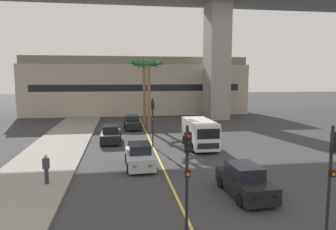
{
  "coord_description": "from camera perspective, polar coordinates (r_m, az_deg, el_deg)",
  "views": [
    {
      "loc": [
        -2.71,
        -3.64,
        6.01
      ],
      "look_at": [
        0.0,
        14.0,
        3.79
      ],
      "focal_mm": 33.37,
      "sensor_mm": 36.0,
      "label": 1
    }
  ],
  "objects": [
    {
      "name": "pedestrian_mid_block",
      "position": [
        18.54,
        -21.36,
        -9.11
      ],
      "size": [
        0.34,
        0.22,
        1.62
      ],
      "color": "#2D2D38",
      "rests_on": "sidewalk_left"
    },
    {
      "name": "pier_building_backdrop",
      "position": [
        51.24,
        -5.73,
        5.28
      ],
      "size": [
        34.9,
        8.04,
        9.02
      ],
      "color": "#BCB29E",
      "rests_on": "ground"
    },
    {
      "name": "car_queue_third",
      "position": [
        29.04,
        -10.39,
        -3.54
      ],
      "size": [
        1.85,
        4.11,
        1.56
      ],
      "color": "black",
      "rests_on": "ground"
    },
    {
      "name": "car_queue_front",
      "position": [
        16.64,
        13.85,
        -11.67
      ],
      "size": [
        1.94,
        4.16,
        1.56
      ],
      "color": "black",
      "rests_on": "ground"
    },
    {
      "name": "delivery_van",
      "position": [
        26.41,
        5.8,
        -3.27
      ],
      "size": [
        2.19,
        5.27,
        2.36
      ],
      "color": "white",
      "rests_on": "ground"
    },
    {
      "name": "car_queue_fourth",
      "position": [
        21.04,
        -5.22,
        -7.52
      ],
      "size": [
        1.92,
        4.14,
        1.56
      ],
      "color": "#B7BABF",
      "rests_on": "ground"
    },
    {
      "name": "traffic_light_median_far",
      "position": [
        26.42,
        -2.82,
        -0.11
      ],
      "size": [
        0.24,
        0.37,
        4.2
      ],
      "color": "black",
      "rests_on": "ground"
    },
    {
      "name": "palm_tree_mid_median",
      "position": [
        39.86,
        -4.37,
        8.1
      ],
      "size": [
        3.54,
        3.56,
        8.12
      ],
      "color": "brown",
      "rests_on": "ground"
    },
    {
      "name": "palm_tree_near_median",
      "position": [
        33.69,
        -3.5,
        7.67
      ],
      "size": [
        3.08,
        3.09,
        7.77
      ],
      "color": "brown",
      "rests_on": "ground"
    },
    {
      "name": "traffic_light_median_near",
      "position": [
        11.82,
        3.56,
        -9.13
      ],
      "size": [
        0.24,
        0.37,
        4.2
      ],
      "color": "black",
      "rests_on": "ground"
    },
    {
      "name": "car_queue_second",
      "position": [
        36.02,
        -6.49,
        -1.42
      ],
      "size": [
        1.95,
        4.16,
        1.56
      ],
      "color": "black",
      "rests_on": "ground"
    },
    {
      "name": "sidewalk_left",
      "position": [
        21.18,
        -23.16,
        -9.78
      ],
      "size": [
        4.8,
        80.0,
        0.15
      ],
      "primitive_type": "cube",
      "color": "gray",
      "rests_on": "ground"
    },
    {
      "name": "traffic_light_right_far_corner",
      "position": [
        13.31,
        27.76,
        -8.08
      ],
      "size": [
        0.24,
        0.37,
        4.2
      ],
      "color": "black",
      "rests_on": "ground"
    },
    {
      "name": "lane_stripe_center",
      "position": [
        28.41,
        -3.08,
        -5.14
      ],
      "size": [
        0.14,
        56.0,
        0.01
      ],
      "primitive_type": "cube",
      "color": "#DBCC4C",
      "rests_on": "ground"
    }
  ]
}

